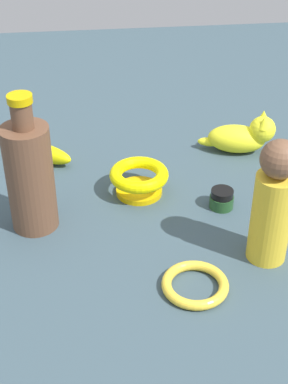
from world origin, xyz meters
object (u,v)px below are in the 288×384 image
Objects in this scene: cat_figurine at (243,136)px; banana at (39,152)px; nail_polish_jar at (222,199)px; person_figure_adult at (273,204)px; bangle at (195,285)px; bottle_tall at (30,175)px; bowl at (137,178)px.

cat_figurine is 1.01× the size of banana.
banana is (-0.33, 0.20, 0.00)m from nail_polish_jar.
cat_figurine is 0.73× the size of person_figure_adult.
banana is at bearing 121.21° from bangle.
person_figure_adult is at bearing -18.92° from bottle_tall.
nail_polish_jar is 0.17m from person_figure_adult.
bowl is at bearing 157.47° from nail_polish_jar.
bowl is 0.71× the size of banana.
nail_polish_jar is 0.21m from cat_figurine.
bottle_tall is at bearing 161.08° from person_figure_adult.
bangle is 0.27m from bowl.
bangle is 0.67× the size of banana.
bowl reaches higher than nail_polish_jar.
nail_polish_jar reaches higher than bangle.
cat_figurine is (0.17, 0.39, 0.03)m from bangle.
cat_figurine is (0.41, 0.20, -0.06)m from bottle_tall.
cat_figurine is at bearing 81.97° from person_figure_adult.
nail_polish_jar is (0.08, 0.20, 0.01)m from bangle.
bottle_tall is at bearing -158.01° from bowl.
nail_polish_jar is 0.28× the size of cat_figurine.
cat_figurine is at bearing 66.13° from bangle.
person_figure_adult reaches higher than cat_figurine.
person_figure_adult is (0.36, -0.12, 0.00)m from bottle_tall.
bowl is at bearing 132.73° from person_figure_adult.
bangle is at bearing -37.63° from bottle_tall.
person_figure_adult is (0.04, -0.14, 0.08)m from nail_polish_jar.
bowl is 0.70× the size of cat_figurine.
banana is 0.50m from person_figure_adult.
nail_polish_jar is at bearing -114.62° from cat_figurine.
bottle_tall is 0.46m from cat_figurine.
bangle is 0.32m from bottle_tall.
bottle_tall reaches higher than person_figure_adult.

